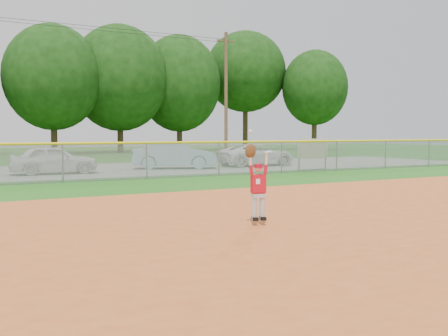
% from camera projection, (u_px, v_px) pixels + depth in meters
% --- Properties ---
extents(ground, '(120.00, 120.00, 0.00)m').
position_uv_depth(ground, '(285.00, 214.00, 11.69)').
color(ground, '#1F5914').
rests_on(ground, ground).
extents(clay_infield, '(24.00, 16.00, 0.04)m').
position_uv_depth(clay_infield, '(379.00, 237.00, 9.04)').
color(clay_infield, '#B25020').
rests_on(clay_infield, ground).
extents(parking_strip, '(44.00, 10.00, 0.03)m').
position_uv_depth(parking_strip, '(109.00, 169.00, 25.85)').
color(parking_strip, slate).
rests_on(parking_strip, ground).
extents(car_white_a, '(3.93, 1.72, 1.32)m').
position_uv_depth(car_white_a, '(54.00, 160.00, 22.78)').
color(car_white_a, white).
rests_on(car_white_a, parking_strip).
extents(car_blue, '(4.62, 3.05, 1.44)m').
position_uv_depth(car_blue, '(175.00, 155.00, 26.23)').
color(car_blue, '#85ADC7').
rests_on(car_blue, parking_strip).
extents(car_white_b, '(4.53, 2.14, 1.25)m').
position_uv_depth(car_white_b, '(256.00, 155.00, 28.52)').
color(car_white_b, white).
rests_on(car_white_b, parking_strip).
extents(sponsor_sign, '(1.82, 0.13, 1.62)m').
position_uv_depth(sponsor_sign, '(313.00, 149.00, 25.30)').
color(sponsor_sign, gray).
rests_on(sponsor_sign, ground).
extents(outfield_fence, '(40.06, 0.10, 1.55)m').
position_uv_depth(outfield_fence, '(147.00, 158.00, 20.48)').
color(outfield_fence, gray).
rests_on(outfield_fence, ground).
extents(power_lines, '(19.40, 0.24, 9.00)m').
position_uv_depth(power_lines, '(99.00, 89.00, 31.29)').
color(power_lines, '#4C3823').
rests_on(power_lines, ground).
extents(tree_line, '(62.37, 13.00, 14.43)m').
position_uv_depth(tree_line, '(56.00, 71.00, 45.15)').
color(tree_line, '#422D1C').
rests_on(tree_line, ground).
extents(ballplayer, '(0.51, 0.26, 1.83)m').
position_uv_depth(ballplayer, '(257.00, 182.00, 10.03)').
color(ballplayer, silver).
rests_on(ballplayer, ground).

